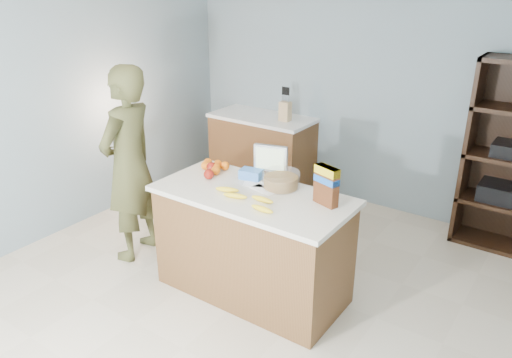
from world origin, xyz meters
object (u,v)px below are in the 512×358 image
Objects in this scene: counter_peninsula at (252,248)px; cereal_box at (326,183)px; tv at (271,160)px; person at (129,165)px.

cereal_box is at bearing 14.33° from counter_peninsula.
tv is 0.64m from cereal_box.
tv is at bearing 99.55° from counter_peninsula.
cereal_box is (1.82, 0.26, 0.18)m from person.
counter_peninsula is at bearing -165.67° from cereal_box.
person is (-1.26, -0.11, 0.47)m from counter_peninsula.
cereal_box reaches higher than tv.
counter_peninsula is 0.88× the size of person.
counter_peninsula is 5.29× the size of cereal_box.
tv is (-0.06, 0.34, 0.64)m from counter_peninsula.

